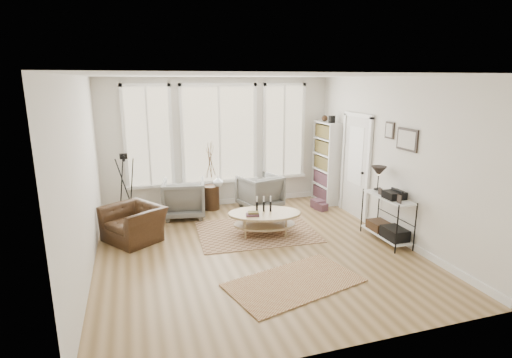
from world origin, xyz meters
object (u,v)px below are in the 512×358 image
object	(u,v)px
bookcase	(326,162)
low_shelf	(387,214)
coffee_table	(264,217)
side_table	(211,178)
accent_chair	(134,223)
armchair_right	(260,192)
armchair_left	(184,198)

from	to	relation	value
bookcase	low_shelf	distance (m)	2.56
coffee_table	side_table	world-z (taller)	side_table
coffee_table	accent_chair	world-z (taller)	accent_chair
armchair_right	accent_chair	bearing A→B (deg)	5.01
low_shelf	armchair_left	distance (m)	4.10
bookcase	armchair_left	world-z (taller)	bookcase
coffee_table	accent_chair	distance (m)	2.38
accent_chair	coffee_table	bearing A→B (deg)	44.94
armchair_right	side_table	bearing A→B (deg)	-29.88
bookcase	side_table	world-z (taller)	bookcase
bookcase	armchair_left	distance (m)	3.40
coffee_table	side_table	xyz separation A→B (m)	(-0.65, 1.80, 0.39)
armchair_left	armchair_right	world-z (taller)	armchair_left
armchair_left	accent_chair	bearing A→B (deg)	54.24
low_shelf	coffee_table	size ratio (longest dim) A/B	0.87
armchair_right	coffee_table	bearing A→B (deg)	57.97
armchair_right	side_table	xyz separation A→B (m)	(-1.07, 0.24, 0.34)
armchair_right	bookcase	bearing A→B (deg)	163.59
bookcase	armchair_right	distance (m)	1.74
low_shelf	armchair_left	bearing A→B (deg)	143.68
armchair_left	armchair_right	size ratio (longest dim) A/B	1.05
accent_chair	armchair_left	bearing A→B (deg)	100.39
low_shelf	armchair_right	world-z (taller)	low_shelf
low_shelf	armchair_left	xyz separation A→B (m)	(-3.30, 2.42, -0.11)
coffee_table	armchair_right	bearing A→B (deg)	75.02
low_shelf	side_table	xyz separation A→B (m)	(-2.65, 2.75, 0.22)
armchair_left	low_shelf	bearing A→B (deg)	153.01
accent_chair	bookcase	bearing A→B (deg)	69.96
side_table	armchair_left	bearing A→B (deg)	-153.54
coffee_table	armchair_left	size ratio (longest dim) A/B	1.70
coffee_table	armchair_right	size ratio (longest dim) A/B	1.78
bookcase	low_shelf	bearing A→B (deg)	-91.28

